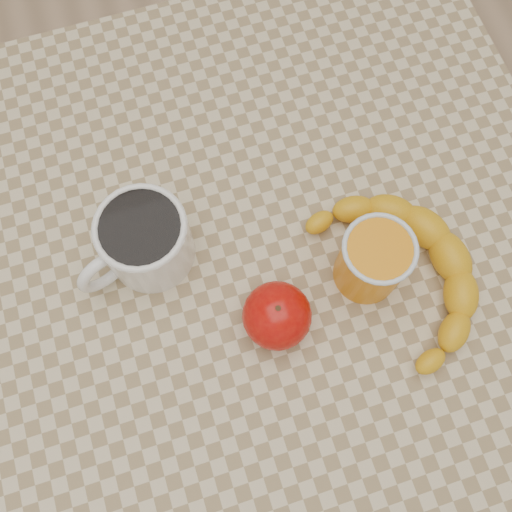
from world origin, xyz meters
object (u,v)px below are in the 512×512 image
object	(u,v)px
apple	(277,316)
orange_juice_glass	(372,261)
table	(256,281)
banana	(405,273)
coffee_mug	(143,240)

from	to	relation	value
apple	orange_juice_glass	bearing A→B (deg)	11.18
table	banana	distance (m)	0.20
apple	banana	bearing A→B (deg)	2.10
table	orange_juice_glass	bearing A→B (deg)	-24.58
coffee_mug	apple	bearing A→B (deg)	-46.99
banana	orange_juice_glass	bearing A→B (deg)	147.75
orange_juice_glass	table	bearing A→B (deg)	155.42
table	coffee_mug	world-z (taller)	coffee_mug
table	banana	world-z (taller)	banana
coffee_mug	orange_juice_glass	xyz separation A→B (m)	(0.23, -0.10, 0.00)
table	banana	bearing A→B (deg)	-24.63
table	orange_juice_glass	xyz separation A→B (m)	(0.12, -0.05, 0.13)
orange_juice_glass	apple	size ratio (longest dim) A/B	0.99
table	orange_juice_glass	size ratio (longest dim) A/B	8.65
banana	table	bearing A→B (deg)	147.89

